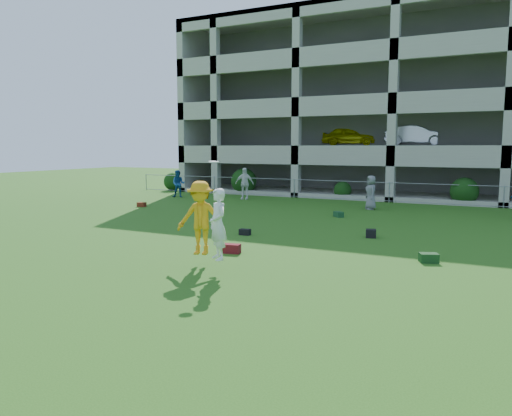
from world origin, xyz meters
The scene contains 14 objects.
ground centered at (0.00, 0.00, 0.00)m, with size 100.00×100.00×0.00m, color #235114.
bystander_a centered at (-12.68, 15.77, 0.87)m, with size 0.84×0.66×1.73m, color #1E4B89.
bystander_b centered at (-8.30, 16.58, 0.98)m, with size 1.14×0.48×1.95m, color white.
bystander_c centered at (-0.10, 15.21, 0.88)m, with size 0.86×0.56×1.76m, color slate.
bag_red_a centered at (-1.18, 2.70, 0.14)m, with size 0.55×0.30×0.28m, color #51100D.
bag_black_b centered at (-2.31, 5.65, 0.11)m, with size 0.40×0.25×0.22m, color black.
bag_green_c centered at (4.39, 4.19, 0.13)m, with size 0.50×0.35×0.26m, color #173A15.
crate_d centered at (1.96, 7.25, 0.15)m, with size 0.35×0.35×0.30m, color black.
bag_red_f centered at (-11.41, 10.66, 0.12)m, with size 0.45×0.28×0.24m, color #561E0E.
bag_green_g centered at (-0.71, 11.77, 0.12)m, with size 0.50×0.30×0.25m, color #153A1D.
frisbee_contest centered at (-0.93, 0.84, 1.31)m, with size 2.06×1.52×2.57m.
parking_garage centered at (-0.01, 27.70, 6.01)m, with size 30.00×14.00×12.00m.
fence centered at (0.00, 19.00, 0.61)m, with size 36.06×0.06×1.20m.
shrub_row centered at (4.59, 19.70, 1.51)m, with size 34.38×2.52×3.50m.
Camera 1 is at (6.38, -10.28, 3.25)m, focal length 35.00 mm.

